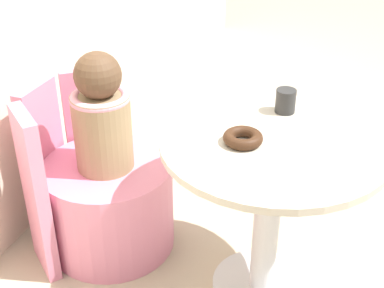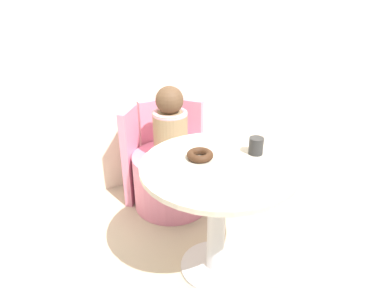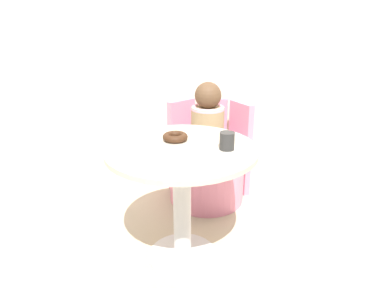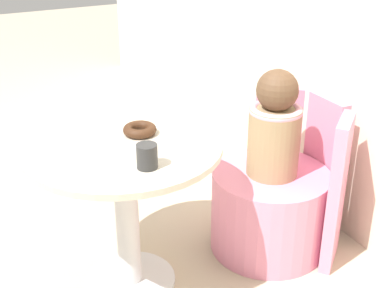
% 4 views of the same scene
% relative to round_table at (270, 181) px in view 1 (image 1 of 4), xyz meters
% --- Properties ---
extents(ground_plane, '(12.00, 12.00, 0.00)m').
position_rel_round_table_xyz_m(ground_plane, '(0.02, -0.05, -0.48)').
color(ground_plane, '#B7A88E').
extents(round_table, '(0.75, 0.75, 0.65)m').
position_rel_round_table_xyz_m(round_table, '(0.00, 0.00, 0.00)').
color(round_table, silver).
rests_on(round_table, ground_plane).
extents(tub_chair, '(0.52, 0.52, 0.38)m').
position_rel_round_table_xyz_m(tub_chair, '(0.04, 0.66, -0.29)').
color(tub_chair, pink).
rests_on(tub_chair, ground_plane).
extents(booth_backrest, '(0.62, 0.23, 0.68)m').
position_rel_round_table_xyz_m(booth_backrest, '(0.04, 0.88, -0.14)').
color(booth_backrest, pink).
rests_on(booth_backrest, ground_plane).
extents(child_figure, '(0.22, 0.22, 0.47)m').
position_rel_round_table_xyz_m(child_figure, '(0.04, 0.66, 0.12)').
color(child_figure, '#937A56').
rests_on(child_figure, tub_chair).
extents(donut, '(0.13, 0.13, 0.04)m').
position_rel_round_table_xyz_m(donut, '(-0.05, 0.09, 0.18)').
color(donut, '#3D2314').
rests_on(donut, round_table).
extents(cup, '(0.07, 0.07, 0.09)m').
position_rel_round_table_xyz_m(cup, '(0.22, 0.01, 0.20)').
color(cup, '#2D2D2D').
rests_on(cup, round_table).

